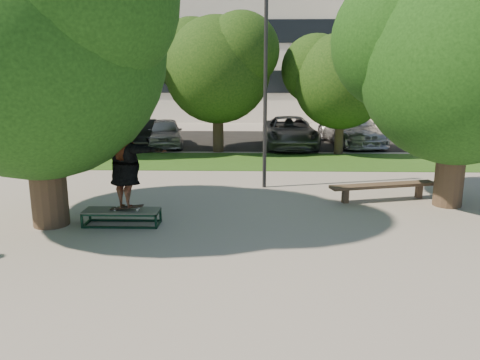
{
  "coord_description": "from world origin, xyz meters",
  "views": [
    {
      "loc": [
        0.65,
        -9.61,
        3.55
      ],
      "look_at": [
        0.35,
        0.6,
        1.23
      ],
      "focal_mm": 35.0,
      "sensor_mm": 36.0,
      "label": 1
    }
  ],
  "objects_px": {
    "car_silver_a": "(165,133)",
    "car_silver_b": "(351,129)",
    "car_grey": "(290,132)",
    "grind_box": "(122,217)",
    "lamppost": "(265,87)",
    "car_dark": "(141,133)",
    "tree_right": "(457,52)",
    "bench": "(383,187)",
    "tree_left": "(32,34)"
  },
  "relations": [
    {
      "from": "bench",
      "to": "car_silver_a",
      "type": "bearing_deg",
      "value": 114.23
    },
    {
      "from": "grind_box",
      "to": "car_dark",
      "type": "bearing_deg",
      "value": 101.2
    },
    {
      "from": "lamppost",
      "to": "grind_box",
      "type": "height_order",
      "value": "lamppost"
    },
    {
      "from": "grind_box",
      "to": "car_silver_a",
      "type": "xyz_separation_m",
      "value": [
        -1.27,
        12.46,
        0.51
      ]
    },
    {
      "from": "tree_left",
      "to": "tree_right",
      "type": "bearing_deg",
      "value": 11.03
    },
    {
      "from": "car_grey",
      "to": "grind_box",
      "type": "bearing_deg",
      "value": -113.02
    },
    {
      "from": "car_dark",
      "to": "tree_left",
      "type": "bearing_deg",
      "value": -91.25
    },
    {
      "from": "car_dark",
      "to": "car_silver_b",
      "type": "height_order",
      "value": "car_silver_b"
    },
    {
      "from": "car_silver_a",
      "to": "car_dark",
      "type": "height_order",
      "value": "car_silver_a"
    },
    {
      "from": "tree_right",
      "to": "lamppost",
      "type": "relative_size",
      "value": 1.07
    },
    {
      "from": "tree_left",
      "to": "car_grey",
      "type": "xyz_separation_m",
      "value": [
        6.72,
        12.41,
        -3.68
      ]
    },
    {
      "from": "tree_left",
      "to": "bench",
      "type": "distance_m",
      "value": 9.84
    },
    {
      "from": "tree_left",
      "to": "lamppost",
      "type": "relative_size",
      "value": 1.16
    },
    {
      "from": "bench",
      "to": "car_dark",
      "type": "height_order",
      "value": "car_dark"
    },
    {
      "from": "bench",
      "to": "car_silver_a",
      "type": "height_order",
      "value": "car_silver_a"
    },
    {
      "from": "lamppost",
      "to": "car_silver_b",
      "type": "bearing_deg",
      "value": 64.11
    },
    {
      "from": "tree_right",
      "to": "car_grey",
      "type": "height_order",
      "value": "tree_right"
    },
    {
      "from": "car_silver_a",
      "to": "car_dark",
      "type": "relative_size",
      "value": 1.04
    },
    {
      "from": "grind_box",
      "to": "lamppost",
      "type": "bearing_deg",
      "value": 48.5
    },
    {
      "from": "tree_left",
      "to": "grind_box",
      "type": "xyz_separation_m",
      "value": [
        1.79,
        -0.05,
        -4.23
      ]
    },
    {
      "from": "bench",
      "to": "car_silver_a",
      "type": "relative_size",
      "value": 0.78
    },
    {
      "from": "tree_left",
      "to": "car_grey",
      "type": "bearing_deg",
      "value": 61.55
    },
    {
      "from": "lamppost",
      "to": "car_dark",
      "type": "bearing_deg",
      "value": 124.67
    },
    {
      "from": "car_silver_b",
      "to": "car_silver_a",
      "type": "bearing_deg",
      "value": 176.72
    },
    {
      "from": "tree_right",
      "to": "tree_left",
      "type": "bearing_deg",
      "value": -168.97
    },
    {
      "from": "car_silver_a",
      "to": "car_grey",
      "type": "xyz_separation_m",
      "value": [
        6.2,
        0.0,
        0.05
      ]
    },
    {
      "from": "car_silver_a",
      "to": "car_grey",
      "type": "distance_m",
      "value": 6.2
    },
    {
      "from": "tree_right",
      "to": "car_grey",
      "type": "xyz_separation_m",
      "value": [
        -3.49,
        10.42,
        -3.35
      ]
    },
    {
      "from": "bench",
      "to": "car_grey",
      "type": "bearing_deg",
      "value": 86.07
    },
    {
      "from": "grind_box",
      "to": "bench",
      "type": "xyz_separation_m",
      "value": [
        6.87,
        2.45,
        0.22
      ]
    },
    {
      "from": "bench",
      "to": "grind_box",
      "type": "bearing_deg",
      "value": -175.29
    },
    {
      "from": "tree_right",
      "to": "grind_box",
      "type": "height_order",
      "value": "tree_right"
    },
    {
      "from": "car_grey",
      "to": "car_dark",
      "type": "bearing_deg",
      "value": 177.23
    },
    {
      "from": "tree_right",
      "to": "car_dark",
      "type": "xyz_separation_m",
      "value": [
        -10.92,
        10.59,
        -3.44
      ]
    },
    {
      "from": "tree_left",
      "to": "car_dark",
      "type": "relative_size",
      "value": 1.8
    },
    {
      "from": "tree_left",
      "to": "car_dark",
      "type": "height_order",
      "value": "tree_left"
    },
    {
      "from": "bench",
      "to": "car_dark",
      "type": "relative_size",
      "value": 0.81
    },
    {
      "from": "tree_right",
      "to": "bench",
      "type": "height_order",
      "value": "tree_right"
    },
    {
      "from": "tree_left",
      "to": "bench",
      "type": "height_order",
      "value": "tree_left"
    },
    {
      "from": "tree_right",
      "to": "car_silver_b",
      "type": "distance_m",
      "value": 11.92
    },
    {
      "from": "grind_box",
      "to": "car_grey",
      "type": "distance_m",
      "value": 13.41
    },
    {
      "from": "lamppost",
      "to": "grind_box",
      "type": "xyz_separation_m",
      "value": [
        -3.5,
        -3.96,
        -2.96
      ]
    },
    {
      "from": "tree_left",
      "to": "lamppost",
      "type": "distance_m",
      "value": 6.7
    },
    {
      "from": "tree_left",
      "to": "car_silver_b",
      "type": "bearing_deg",
      "value": 53.58
    },
    {
      "from": "tree_left",
      "to": "grind_box",
      "type": "relative_size",
      "value": 3.95
    },
    {
      "from": "lamppost",
      "to": "grind_box",
      "type": "relative_size",
      "value": 3.39
    },
    {
      "from": "tree_left",
      "to": "car_silver_b",
      "type": "distance_m",
      "value": 17.1
    },
    {
      "from": "lamppost",
      "to": "car_grey",
      "type": "distance_m",
      "value": 8.95
    },
    {
      "from": "car_silver_a",
      "to": "car_silver_b",
      "type": "bearing_deg",
      "value": -4.28
    },
    {
      "from": "lamppost",
      "to": "car_silver_b",
      "type": "height_order",
      "value": "lamppost"
    }
  ]
}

